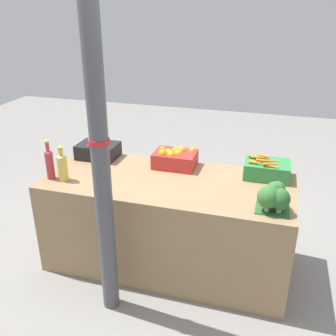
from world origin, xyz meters
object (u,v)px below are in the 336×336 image
carrot_crate (267,169)px  juice_bottle_ruby (50,163)px  orange_crate (175,157)px  support_pole (100,159)px  apple_crate (98,149)px  juice_bottle_golden (62,166)px  broccoli_pile (274,196)px

carrot_crate → juice_bottle_ruby: (-1.62, -0.50, 0.06)m
orange_crate → carrot_crate: 0.75m
support_pole → orange_crate: size_ratio=6.67×
apple_crate → juice_bottle_ruby: size_ratio=1.10×
apple_crate → juice_bottle_golden: (-0.05, -0.50, 0.04)m
support_pole → broccoli_pile: bearing=18.4°
juice_bottle_golden → orange_crate: bearing=33.9°
juice_bottle_ruby → juice_bottle_golden: size_ratio=1.14×
apple_crate → carrot_crate: bearing=-0.1°
broccoli_pile → juice_bottle_golden: (-1.57, 0.02, 0.01)m
carrot_crate → broccoli_pile: broccoli_pile is taller
carrot_crate → juice_bottle_golden: 1.59m
juice_bottle_ruby → apple_crate: bearing=72.3°
apple_crate → juice_bottle_golden: 0.51m
apple_crate → carrot_crate: size_ratio=1.00×
support_pole → juice_bottle_golden: size_ratio=8.38×
carrot_crate → orange_crate: bearing=179.7°
orange_crate → juice_bottle_golden: size_ratio=1.26×
support_pole → orange_crate: bearing=75.2°
orange_crate → broccoli_pile: (0.82, -0.53, 0.03)m
carrot_crate → broccoli_pile: (0.07, -0.53, 0.04)m
juice_bottle_golden → apple_crate: bearing=84.2°
orange_crate → broccoli_pile: broccoli_pile is taller
support_pole → juice_bottle_golden: 0.70m
apple_crate → broccoli_pile: bearing=-19.1°
orange_crate → juice_bottle_ruby: 1.00m
carrot_crate → juice_bottle_ruby: juice_bottle_ruby is taller
apple_crate → orange_crate: 0.70m
apple_crate → support_pole: bearing=-61.8°
orange_crate → carrot_crate: (0.75, -0.00, -0.01)m
juice_bottle_golden → broccoli_pile: bearing=-0.8°
carrot_crate → broccoli_pile: size_ratio=1.57×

